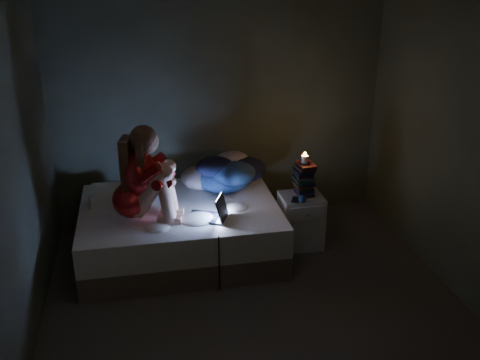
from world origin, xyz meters
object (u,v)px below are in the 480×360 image
object	(u,v)px
woman	(130,173)
laptop	(206,206)
bed	(180,230)
nightstand	(301,221)
candle	(305,161)
phone	(296,200)

from	to	relation	value
woman	laptop	size ratio (longest dim) A/B	2.59
bed	laptop	xyz separation A→B (m)	(0.22, -0.33, 0.39)
nightstand	candle	size ratio (longest dim) A/B	7.02
woman	phone	xyz separation A→B (m)	(1.59, 0.04, -0.42)
laptop	phone	distance (m)	0.94
phone	candle	bearing A→B (deg)	72.22
nightstand	candle	bearing A→B (deg)	55.46
nightstand	phone	size ratio (longest dim) A/B	4.01
bed	woman	world-z (taller)	woman
laptop	candle	size ratio (longest dim) A/B	4.43
nightstand	phone	distance (m)	0.32
nightstand	laptop	bearing A→B (deg)	-165.13
bed	woman	xyz separation A→B (m)	(-0.44, -0.20, 0.72)
laptop	candle	xyz separation A→B (m)	(1.04, 0.30, 0.27)
candle	woman	bearing A→B (deg)	-174.44
woman	candle	distance (m)	1.72
nightstand	candle	world-z (taller)	candle
nightstand	phone	bearing A→B (deg)	-134.05
bed	phone	size ratio (longest dim) A/B	13.80
candle	phone	distance (m)	0.40
candle	phone	bearing A→B (deg)	-132.19
bed	candle	world-z (taller)	candle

